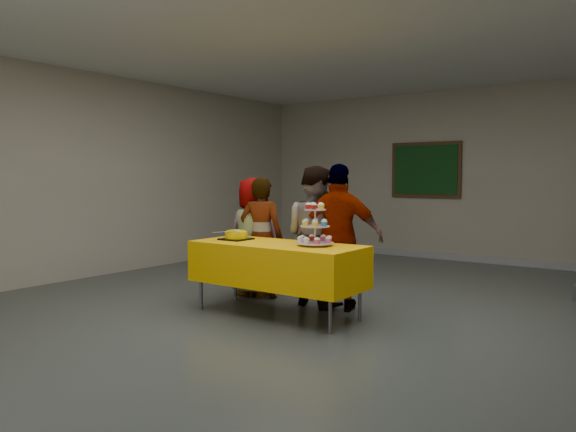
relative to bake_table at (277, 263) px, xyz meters
The scene contains 9 objects.
room_shell 1.62m from the bake_table, ahead, with size 10.00×10.04×3.02m.
bake_table is the anchor object (origin of this frame).
cupcake_stand 0.59m from the bake_table, ahead, with size 0.38×0.38×0.44m.
bear_cake 0.64m from the bake_table, behind, with size 0.32×0.36×0.12m.
schoolchild_a 1.10m from the bake_table, 142.41° to the left, with size 0.72×0.47×1.47m, color slate.
schoolchild_b 0.91m from the bake_table, 139.21° to the left, with size 0.54×0.35×1.47m, color slate.
schoolchild_c 0.69m from the bake_table, 84.18° to the left, with size 0.78×0.61×1.60m, color slate.
schoolchild_d 0.77m from the bake_table, 54.49° to the left, with size 0.95×0.40×1.62m, color slate.
noticeboard 5.06m from the bake_table, 94.10° to the left, with size 1.30×0.05×1.00m.
Camera 1 is at (3.15, -4.71, 1.47)m, focal length 35.00 mm.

